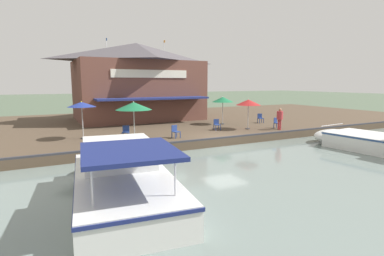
# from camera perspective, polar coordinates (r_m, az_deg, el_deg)

# --- Properties ---
(ground_plane) EXTENTS (220.00, 220.00, 0.00)m
(ground_plane) POSITION_cam_1_polar(r_m,az_deg,el_deg) (20.09, 6.25, -3.67)
(ground_plane) COLOR #4C5B47
(quay_deck) EXTENTS (22.00, 56.00, 0.60)m
(quay_deck) POSITION_cam_1_polar(r_m,az_deg,el_deg) (29.71, -5.44, 0.92)
(quay_deck) COLOR #4C3D2D
(quay_deck) RESTS_ON ground
(quay_edge_fender) EXTENTS (0.20, 50.40, 0.10)m
(quay_edge_fender) POSITION_cam_1_polar(r_m,az_deg,el_deg) (20.04, 6.12, -1.80)
(quay_edge_fender) COLOR #2D2D33
(quay_edge_fender) RESTS_ON quay_deck
(waterfront_restaurant) EXTENTS (10.09, 12.29, 8.01)m
(waterfront_restaurant) POSITION_cam_1_polar(r_m,az_deg,el_deg) (31.05, -10.37, 8.83)
(waterfront_restaurant) COLOR brown
(waterfront_restaurant) RESTS_ON quay_deck
(patio_umbrella_by_entrance) EXTENTS (1.81, 1.81, 2.47)m
(patio_umbrella_by_entrance) POSITION_cam_1_polar(r_m,az_deg,el_deg) (20.74, -20.29, 4.20)
(patio_umbrella_by_entrance) COLOR #B7B7B7
(patio_umbrella_by_entrance) RESTS_ON quay_deck
(patio_umbrella_near_quay_edge) EXTENTS (2.25, 2.25, 2.51)m
(patio_umbrella_near_quay_edge) POSITION_cam_1_polar(r_m,az_deg,el_deg) (18.99, -11.05, 4.14)
(patio_umbrella_near_quay_edge) COLOR #B7B7B7
(patio_umbrella_near_quay_edge) RESTS_ON quay_deck
(patio_umbrella_far_corner) EXTENTS (1.96, 1.96, 2.40)m
(patio_umbrella_far_corner) POSITION_cam_1_polar(r_m,az_deg,el_deg) (24.05, 10.70, 4.82)
(patio_umbrella_far_corner) COLOR #B7B7B7
(patio_umbrella_far_corner) RESTS_ON quay_deck
(patio_umbrella_mid_patio_left) EXTENTS (1.92, 1.92, 2.47)m
(patio_umbrella_mid_patio_left) POSITION_cam_1_polar(r_m,az_deg,el_deg) (26.62, 5.88, 5.42)
(patio_umbrella_mid_patio_left) COLOR #B7B7B7
(patio_umbrella_mid_patio_left) RESTS_ON quay_deck
(cafe_chair_far_corner_seat) EXTENTS (0.52, 0.52, 0.85)m
(cafe_chair_far_corner_seat) POSITION_cam_1_polar(r_m,az_deg,el_deg) (28.21, 12.88, 1.93)
(cafe_chair_far_corner_seat) COLOR navy
(cafe_chair_far_corner_seat) RESTS_ON quay_deck
(cafe_chair_mid_patio) EXTENTS (0.54, 0.54, 0.85)m
(cafe_chair_mid_patio) POSITION_cam_1_polar(r_m,az_deg,el_deg) (25.22, 15.83, 1.04)
(cafe_chair_mid_patio) COLOR navy
(cafe_chair_mid_patio) RESTS_ON quay_deck
(cafe_chair_facing_river) EXTENTS (0.52, 0.52, 0.85)m
(cafe_chair_facing_river) POSITION_cam_1_polar(r_m,az_deg,el_deg) (20.02, -3.18, -0.54)
(cafe_chair_facing_river) COLOR navy
(cafe_chair_facing_river) RESTS_ON quay_deck
(cafe_chair_under_first_umbrella) EXTENTS (0.50, 0.50, 0.85)m
(cafe_chair_under_first_umbrella) POSITION_cam_1_polar(r_m,az_deg,el_deg) (23.37, 4.76, 0.77)
(cafe_chair_under_first_umbrella) COLOR navy
(cafe_chair_under_first_umbrella) RESTS_ON quay_deck
(cafe_chair_beside_entrance) EXTENTS (0.58, 0.58, 0.85)m
(cafe_chair_beside_entrance) POSITION_cam_1_polar(r_m,az_deg,el_deg) (20.21, -12.52, -0.65)
(cafe_chair_beside_entrance) COLOR navy
(cafe_chair_beside_entrance) RESTS_ON quay_deck
(person_at_quay_edge) EXTENTS (0.48, 0.48, 1.69)m
(person_at_quay_edge) POSITION_cam_1_polar(r_m,az_deg,el_deg) (24.37, 16.38, 2.14)
(person_at_quay_edge) COLOR #B23338
(person_at_quay_edge) RESTS_ON quay_deck
(motorboat_distant_upstream) EXTENTS (8.76, 4.08, 2.26)m
(motorboat_distant_upstream) POSITION_cam_1_polar(r_m,az_deg,el_deg) (11.77, -13.48, -8.61)
(motorboat_distant_upstream) COLOR silver
(motorboat_distant_upstream) RESTS_ON river_water
(motorboat_far_downstream) EXTENTS (9.42, 4.07, 2.08)m
(motorboat_far_downstream) POSITION_cam_1_polar(r_m,az_deg,el_deg) (21.64, 32.61, -2.38)
(motorboat_far_downstream) COLOR white
(motorboat_far_downstream) RESTS_ON river_water
(tree_upstream_bank) EXTENTS (3.44, 3.28, 6.08)m
(tree_upstream_bank) POSITION_cam_1_polar(r_m,az_deg,el_deg) (38.70, -5.45, 9.59)
(tree_upstream_bank) COLOR brown
(tree_upstream_bank) RESTS_ON quay_deck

